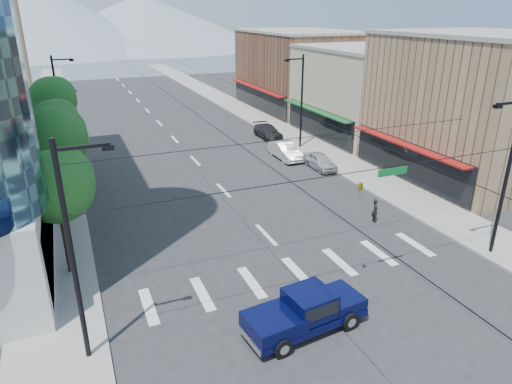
# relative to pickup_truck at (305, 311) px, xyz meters

# --- Properties ---
(ground) EXTENTS (160.00, 160.00, 0.00)m
(ground) POSITION_rel_pickup_truck_xyz_m (2.10, 2.77, -0.97)
(ground) COLOR #28282B
(ground) RESTS_ON ground
(sidewalk_left) EXTENTS (4.00, 120.00, 0.15)m
(sidewalk_left) POSITION_rel_pickup_truck_xyz_m (-9.90, 42.77, -0.89)
(sidewalk_left) COLOR gray
(sidewalk_left) RESTS_ON ground
(sidewalk_right) EXTENTS (4.00, 120.00, 0.15)m
(sidewalk_right) POSITION_rel_pickup_truck_xyz_m (14.10, 42.77, -0.89)
(sidewalk_right) COLOR gray
(sidewalk_right) RESTS_ON ground
(shop_near) EXTENTS (12.00, 14.00, 11.00)m
(shop_near) POSITION_rel_pickup_truck_xyz_m (22.10, 12.77, 4.53)
(shop_near) COLOR #8C6B4C
(shop_near) RESTS_ON ground
(shop_mid) EXTENTS (12.00, 14.00, 9.00)m
(shop_mid) POSITION_rel_pickup_truck_xyz_m (22.10, 26.77, 3.53)
(shop_mid) COLOR tan
(shop_mid) RESTS_ON ground
(shop_far) EXTENTS (12.00, 18.00, 10.00)m
(shop_far) POSITION_rel_pickup_truck_xyz_m (22.10, 42.77, 4.03)
(shop_far) COLOR brown
(shop_far) RESTS_ON ground
(clock_tower) EXTENTS (4.80, 4.80, 20.40)m
(clock_tower) POSITION_rel_pickup_truck_xyz_m (-14.40, 64.77, 9.68)
(clock_tower) COLOR #8C6B4C
(clock_tower) RESTS_ON ground
(mountain_left) EXTENTS (80.00, 80.00, 22.00)m
(mountain_left) POSITION_rel_pickup_truck_xyz_m (-12.90, 152.77, 10.03)
(mountain_left) COLOR gray
(mountain_left) RESTS_ON ground
(mountain_right) EXTENTS (90.00, 90.00, 18.00)m
(mountain_right) POSITION_rel_pickup_truck_xyz_m (22.10, 162.77, 8.03)
(mountain_right) COLOR gray
(mountain_right) RESTS_ON ground
(tree_near) EXTENTS (3.65, 3.64, 6.71)m
(tree_near) POSITION_rel_pickup_truck_xyz_m (-8.97, 8.87, 4.03)
(tree_near) COLOR black
(tree_near) RESTS_ON ground
(tree_midnear) EXTENTS (4.09, 4.09, 7.52)m
(tree_midnear) POSITION_rel_pickup_truck_xyz_m (-8.97, 15.87, 4.63)
(tree_midnear) COLOR black
(tree_midnear) RESTS_ON ground
(tree_midfar) EXTENTS (3.65, 3.64, 6.71)m
(tree_midfar) POSITION_rel_pickup_truck_xyz_m (-8.97, 22.87, 4.03)
(tree_midfar) COLOR black
(tree_midfar) RESTS_ON ground
(tree_far) EXTENTS (4.09, 4.09, 7.52)m
(tree_far) POSITION_rel_pickup_truck_xyz_m (-8.97, 29.87, 4.63)
(tree_far) COLOR black
(tree_far) RESTS_ON ground
(signal_rig) EXTENTS (21.80, 0.20, 9.00)m
(signal_rig) POSITION_rel_pickup_truck_xyz_m (2.30, 1.77, 3.68)
(signal_rig) COLOR black
(signal_rig) RESTS_ON ground
(lamp_pole_nw) EXTENTS (2.00, 0.25, 9.00)m
(lamp_pole_nw) POSITION_rel_pickup_truck_xyz_m (-8.56, 32.77, 3.98)
(lamp_pole_nw) COLOR black
(lamp_pole_nw) RESTS_ON ground
(lamp_pole_ne) EXTENTS (2.00, 0.25, 9.00)m
(lamp_pole_ne) POSITION_rel_pickup_truck_xyz_m (12.77, 24.77, 3.98)
(lamp_pole_ne) COLOR black
(lamp_pole_ne) RESTS_ON ground
(pickup_truck) EXTENTS (5.66, 2.61, 1.85)m
(pickup_truck) POSITION_rel_pickup_truck_xyz_m (0.00, 0.00, 0.00)
(pickup_truck) COLOR #070B36
(pickup_truck) RESTS_ON ground
(pedestrian) EXTENTS (0.59, 0.69, 1.60)m
(pedestrian) POSITION_rel_pickup_truck_xyz_m (9.36, 7.77, -0.16)
(pedestrian) COLOR black
(pedestrian) RESTS_ON ground
(parked_car_near) EXTENTS (1.66, 4.00, 1.35)m
(parked_car_near) POSITION_rel_pickup_truck_xyz_m (11.50, 18.44, -0.29)
(parked_car_near) COLOR silver
(parked_car_near) RESTS_ON ground
(parked_car_mid) EXTENTS (1.66, 4.63, 1.52)m
(parked_car_mid) POSITION_rel_pickup_truck_xyz_m (9.97, 22.19, -0.21)
(parked_car_mid) COLOR silver
(parked_car_mid) RESTS_ON ground
(parked_car_far) EXTENTS (1.98, 4.75, 1.37)m
(parked_car_far) POSITION_rel_pickup_truck_xyz_m (11.50, 29.49, -0.28)
(parked_car_far) COLOR #272729
(parked_car_far) RESTS_ON ground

